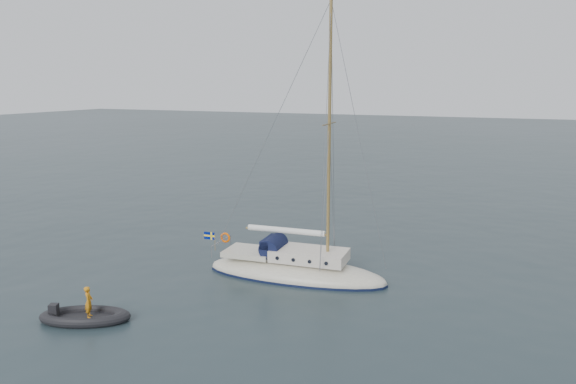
% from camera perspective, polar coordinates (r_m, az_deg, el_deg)
% --- Properties ---
extents(ground, '(300.00, 300.00, 0.00)m').
position_cam_1_polar(ground, '(31.37, 3.35, -8.08)').
color(ground, black).
rests_on(ground, ground).
extents(sailboat, '(10.43, 3.12, 14.86)m').
position_cam_1_polar(sailboat, '(30.18, 0.79, -6.60)').
color(sailboat, beige).
rests_on(sailboat, ground).
extents(dinghy, '(2.89, 1.31, 0.41)m').
position_cam_1_polar(dinghy, '(33.69, -4.59, -6.41)').
color(dinghy, '#454549').
rests_on(dinghy, ground).
extents(rib, '(4.01, 1.82, 1.61)m').
position_cam_1_polar(rib, '(26.68, -19.95, -11.72)').
color(rib, black).
rests_on(rib, ground).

